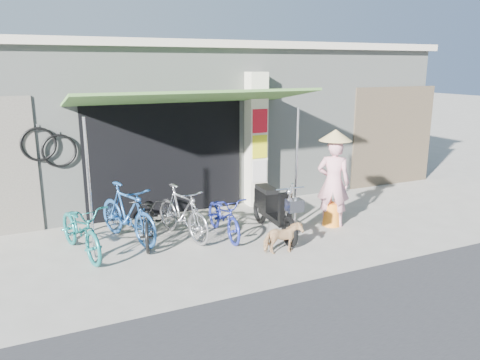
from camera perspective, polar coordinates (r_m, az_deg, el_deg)
name	(u,v)px	position (r m, az deg, el deg)	size (l,w,h in m)	color
ground	(273,245)	(8.50, 4.08, -7.90)	(80.00, 80.00, 0.00)	#9C978D
bicycle_shop	(183,116)	(12.66, -7.01, 7.80)	(12.30, 5.30, 3.66)	gray
shop_pillar	(256,140)	(10.59, 1.90, 4.89)	(0.42, 0.44, 3.00)	beige
awning	(193,99)	(9.04, -5.80, 9.78)	(4.60, 1.88, 2.72)	#457032
neighbour_right	(393,136)	(13.10, 18.14, 5.06)	(2.60, 0.06, 2.60)	brown
bike_teal	(81,229)	(8.35, -18.84, -5.64)	(0.62, 1.77, 0.93)	#186F6E
bike_blue	(128,213)	(8.73, -13.54, -3.94)	(0.50, 1.78, 1.07)	#1D4A88
bike_black	(150,218)	(8.66, -10.94, -4.52)	(0.60, 1.72, 0.91)	black
bike_silver	(182,212)	(8.73, -7.06, -3.93)	(0.47, 1.65, 0.99)	#B5B5BA
bike_navy	(224,215)	(8.78, -1.97, -4.32)	(0.54, 1.55, 0.82)	navy
street_dog	(283,238)	(8.06, 5.25, -7.05)	(0.30, 0.66, 0.55)	tan
moped	(273,209)	(8.90, 4.03, -3.53)	(0.54, 1.91, 1.08)	black
nun	(333,179)	(9.41, 11.32, 0.07)	(0.77, 0.73, 1.94)	pink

